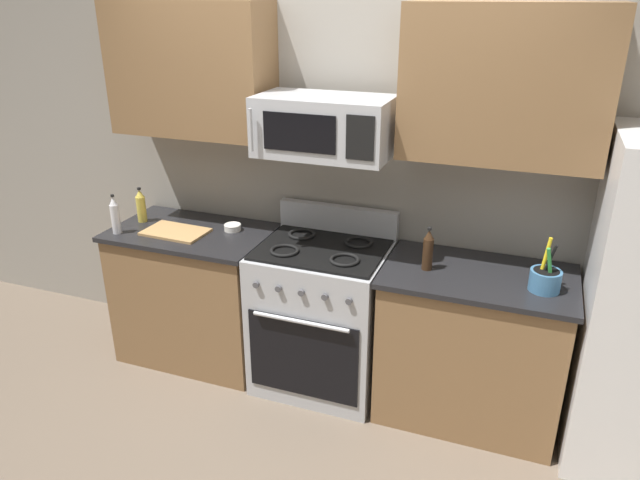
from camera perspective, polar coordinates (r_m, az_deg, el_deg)
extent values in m
plane|color=#6B5B4C|center=(3.45, -3.86, -19.28)|extent=(16.00, 16.00, 0.00)
cube|color=#9E998E|center=(3.69, 2.32, 6.88)|extent=(8.00, 0.10, 2.60)
cube|color=olive|center=(4.04, -11.81, -5.26)|extent=(0.97, 0.60, 0.88)
cube|color=black|center=(3.85, -12.35, 0.71)|extent=(1.01, 0.64, 0.03)
cube|color=#B2B5BA|center=(3.68, 0.20, -7.47)|extent=(0.76, 0.64, 0.91)
cube|color=black|center=(3.48, -1.68, -11.28)|extent=(0.67, 0.01, 0.51)
cylinder|color=#B2B5BA|center=(3.32, -1.90, -7.88)|extent=(0.57, 0.02, 0.02)
cube|color=black|center=(3.47, 0.21, -0.86)|extent=(0.73, 0.57, 0.02)
cube|color=#B2B5BA|center=(3.69, 1.76, 2.00)|extent=(0.76, 0.06, 0.18)
torus|color=black|center=(3.41, -3.44, -1.03)|extent=(0.17, 0.17, 0.02)
torus|color=black|center=(3.29, 2.38, -1.93)|extent=(0.17, 0.17, 0.02)
torus|color=black|center=(3.64, -1.76, 0.57)|extent=(0.17, 0.17, 0.02)
torus|color=black|center=(3.53, 3.74, -0.22)|extent=(0.17, 0.17, 0.02)
cylinder|color=#4C4C51|center=(3.35, -6.17, -4.31)|extent=(0.04, 0.02, 0.04)
cylinder|color=#4C4C51|center=(3.30, -4.03, -4.70)|extent=(0.04, 0.02, 0.04)
cylinder|color=#4C4C51|center=(3.25, -1.82, -5.10)|extent=(0.04, 0.02, 0.04)
cylinder|color=#4C4C51|center=(3.20, 0.46, -5.51)|extent=(0.04, 0.02, 0.04)
cylinder|color=#4C4C51|center=(3.17, 2.80, -5.91)|extent=(0.04, 0.02, 0.04)
cube|color=olive|center=(3.53, 14.30, -10.04)|extent=(0.98, 0.60, 0.88)
cube|color=black|center=(3.31, 15.06, -3.39)|extent=(1.02, 0.64, 0.03)
cube|color=#B2B5BA|center=(3.28, 0.42, 10.91)|extent=(0.73, 0.40, 0.32)
cube|color=black|center=(3.12, -2.04, 10.27)|extent=(0.40, 0.01, 0.20)
cube|color=black|center=(3.01, 3.87, 9.77)|extent=(0.15, 0.01, 0.23)
cylinder|color=#B2B5BA|center=(3.20, -6.67, 10.47)|extent=(0.02, 0.02, 0.23)
cube|color=olive|center=(3.75, -12.32, 15.75)|extent=(1.00, 0.34, 0.77)
cube|color=olive|center=(3.18, 17.35, 14.06)|extent=(1.01, 0.34, 0.77)
cylinder|color=teal|center=(3.20, 20.84, -3.66)|extent=(0.16, 0.16, 0.11)
cylinder|color=black|center=(3.20, 20.86, -3.52)|extent=(0.13, 0.13, 0.09)
cylinder|color=black|center=(3.17, 21.06, -2.26)|extent=(0.07, 0.04, 0.24)
cylinder|color=green|center=(3.15, 21.25, -2.55)|extent=(0.06, 0.05, 0.22)
cylinder|color=yellow|center=(3.18, 20.78, -1.96)|extent=(0.05, 0.05, 0.26)
cube|color=tan|center=(3.82, -13.73, 0.77)|extent=(0.40, 0.26, 0.02)
cylinder|color=#382314|center=(3.26, 10.32, -1.34)|extent=(0.06, 0.06, 0.18)
cone|color=#382314|center=(3.21, 10.47, 0.54)|extent=(0.05, 0.05, 0.05)
cylinder|color=black|center=(3.20, 10.51, 1.07)|extent=(0.02, 0.02, 0.01)
cylinder|color=silver|center=(3.90, -19.07, 1.92)|extent=(0.05, 0.05, 0.19)
cone|color=silver|center=(3.86, -19.30, 3.58)|extent=(0.05, 0.05, 0.05)
cylinder|color=black|center=(3.85, -19.36, 4.04)|extent=(0.02, 0.02, 0.01)
cylinder|color=gold|center=(4.05, -16.81, 2.87)|extent=(0.06, 0.06, 0.17)
cone|color=gold|center=(4.02, -16.98, 4.33)|extent=(0.05, 0.05, 0.05)
cylinder|color=black|center=(4.01, -17.03, 4.75)|extent=(0.02, 0.02, 0.01)
cylinder|color=white|center=(3.79, -8.41, 1.20)|extent=(0.11, 0.11, 0.04)
torus|color=white|center=(3.79, -8.42, 1.46)|extent=(0.11, 0.11, 0.01)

